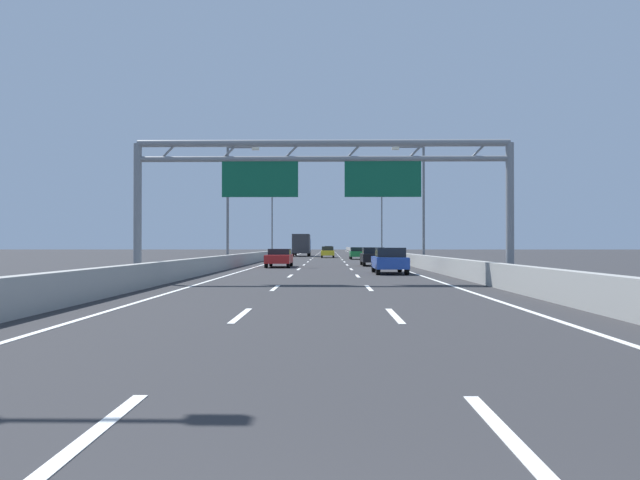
{
  "coord_description": "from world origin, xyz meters",
  "views": [
    {
      "loc": [
        0.26,
        -1.56,
        1.65
      ],
      "look_at": [
        -0.55,
        54.05,
        2.13
      ],
      "focal_mm": 33.76,
      "sensor_mm": 36.0,
      "label": 1
    }
  ],
  "objects_px": {
    "streetlamp_right_far": "(380,218)",
    "white_car": "(329,250)",
    "streetlamp_right_mid": "(421,197)",
    "sign_gantry": "(323,174)",
    "streetlamp_left_mid": "(231,198)",
    "green_car": "(357,253)",
    "black_car": "(373,256)",
    "red_car": "(279,258)",
    "streetlamp_left_far": "(274,219)",
    "yellow_car": "(328,252)",
    "box_truck": "(302,244)",
    "blue_car": "(390,261)"
  },
  "relations": [
    {
      "from": "box_truck",
      "to": "white_car",
      "type": "bearing_deg",
      "value": 82.83
    },
    {
      "from": "streetlamp_left_mid",
      "to": "blue_car",
      "type": "bearing_deg",
      "value": -47.44
    },
    {
      "from": "streetlamp_right_mid",
      "to": "blue_car",
      "type": "bearing_deg",
      "value": -106.7
    },
    {
      "from": "streetlamp_left_far",
      "to": "red_car",
      "type": "height_order",
      "value": "streetlamp_left_far"
    },
    {
      "from": "streetlamp_left_far",
      "to": "green_car",
      "type": "relative_size",
      "value": 2.15
    },
    {
      "from": "streetlamp_right_mid",
      "to": "streetlamp_right_far",
      "type": "height_order",
      "value": "same"
    },
    {
      "from": "streetlamp_left_mid",
      "to": "streetlamp_left_far",
      "type": "distance_m",
      "value": 37.14
    },
    {
      "from": "red_car",
      "to": "yellow_car",
      "type": "height_order",
      "value": "yellow_car"
    },
    {
      "from": "streetlamp_right_mid",
      "to": "blue_car",
      "type": "xyz_separation_m",
      "value": [
        -3.68,
        -12.26,
        -4.64
      ]
    },
    {
      "from": "streetlamp_right_far",
      "to": "red_car",
      "type": "relative_size",
      "value": 2.02
    },
    {
      "from": "streetlamp_left_mid",
      "to": "streetlamp_right_far",
      "type": "relative_size",
      "value": 1.0
    },
    {
      "from": "streetlamp_right_mid",
      "to": "streetlamp_left_far",
      "type": "distance_m",
      "value": 40.02
    },
    {
      "from": "black_car",
      "to": "blue_car",
      "type": "height_order",
      "value": "blue_car"
    },
    {
      "from": "blue_car",
      "to": "black_car",
      "type": "bearing_deg",
      "value": 89.83
    },
    {
      "from": "streetlamp_left_mid",
      "to": "streetlamp_right_mid",
      "type": "distance_m",
      "value": 14.93
    },
    {
      "from": "green_car",
      "to": "red_car",
      "type": "height_order",
      "value": "green_car"
    },
    {
      "from": "streetlamp_right_mid",
      "to": "box_truck",
      "type": "bearing_deg",
      "value": 104.7
    },
    {
      "from": "sign_gantry",
      "to": "streetlamp_left_mid",
      "type": "relative_size",
      "value": 1.78
    },
    {
      "from": "streetlamp_right_far",
      "to": "white_car",
      "type": "xyz_separation_m",
      "value": [
        -7.24,
        37.82,
        -4.64
      ]
    },
    {
      "from": "streetlamp_right_far",
      "to": "box_truck",
      "type": "distance_m",
      "value": 13.18
    },
    {
      "from": "streetlamp_left_mid",
      "to": "blue_car",
      "type": "height_order",
      "value": "streetlamp_left_mid"
    },
    {
      "from": "streetlamp_left_mid",
      "to": "red_car",
      "type": "distance_m",
      "value": 6.44
    },
    {
      "from": "yellow_car",
      "to": "box_truck",
      "type": "bearing_deg",
      "value": 110.79
    },
    {
      "from": "black_car",
      "to": "yellow_car",
      "type": "bearing_deg",
      "value": 96.73
    },
    {
      "from": "streetlamp_left_far",
      "to": "streetlamp_right_mid",
      "type": "bearing_deg",
      "value": -68.1
    },
    {
      "from": "streetlamp_right_mid",
      "to": "black_car",
      "type": "bearing_deg",
      "value": 161.77
    },
    {
      "from": "sign_gantry",
      "to": "streetlamp_right_mid",
      "type": "height_order",
      "value": "streetlamp_right_mid"
    },
    {
      "from": "streetlamp_right_mid",
      "to": "streetlamp_right_far",
      "type": "xyz_separation_m",
      "value": [
        0.0,
        37.14,
        0.0
      ]
    },
    {
      "from": "black_car",
      "to": "streetlamp_right_far",
      "type": "bearing_deg",
      "value": 84.22
    },
    {
      "from": "sign_gantry",
      "to": "green_car",
      "type": "relative_size",
      "value": 3.84
    },
    {
      "from": "streetlamp_right_mid",
      "to": "yellow_car",
      "type": "bearing_deg",
      "value": 102.7
    },
    {
      "from": "streetlamp_left_mid",
      "to": "box_truck",
      "type": "xyz_separation_m",
      "value": [
        3.66,
        42.93,
        -3.63
      ]
    },
    {
      "from": "streetlamp_right_far",
      "to": "blue_car",
      "type": "xyz_separation_m",
      "value": [
        -3.68,
        -49.39,
        -4.64
      ]
    },
    {
      "from": "streetlamp_left_mid",
      "to": "blue_car",
      "type": "xyz_separation_m",
      "value": [
        11.25,
        -12.26,
        -4.64
      ]
    },
    {
      "from": "white_car",
      "to": "red_car",
      "type": "height_order",
      "value": "white_car"
    },
    {
      "from": "streetlamp_right_mid",
      "to": "yellow_car",
      "type": "distance_m",
      "value": 33.74
    },
    {
      "from": "streetlamp_left_mid",
      "to": "blue_car",
      "type": "distance_m",
      "value": 17.27
    },
    {
      "from": "streetlamp_right_far",
      "to": "green_car",
      "type": "xyz_separation_m",
      "value": [
        -3.83,
        -13.6,
        -4.66
      ]
    },
    {
      "from": "yellow_car",
      "to": "sign_gantry",
      "type": "bearing_deg",
      "value": -90.15
    },
    {
      "from": "green_car",
      "to": "black_car",
      "type": "xyz_separation_m",
      "value": [
        0.19,
        -22.33,
        0.02
      ]
    },
    {
      "from": "streetlamp_left_mid",
      "to": "green_car",
      "type": "distance_m",
      "value": 26.43
    },
    {
      "from": "streetlamp_left_mid",
      "to": "white_car",
      "type": "distance_m",
      "value": 75.49
    },
    {
      "from": "streetlamp_left_far",
      "to": "box_truck",
      "type": "xyz_separation_m",
      "value": [
        3.66,
        5.8,
        -3.63
      ]
    },
    {
      "from": "red_car",
      "to": "sign_gantry",
      "type": "bearing_deg",
      "value": -79.44
    },
    {
      "from": "streetlamp_left_far",
      "to": "blue_car",
      "type": "bearing_deg",
      "value": -77.16
    },
    {
      "from": "streetlamp_left_far",
      "to": "box_truck",
      "type": "height_order",
      "value": "streetlamp_left_far"
    },
    {
      "from": "streetlamp_left_mid",
      "to": "blue_car",
      "type": "relative_size",
      "value": 2.13
    },
    {
      "from": "green_car",
      "to": "yellow_car",
      "type": "height_order",
      "value": "yellow_car"
    },
    {
      "from": "black_car",
      "to": "streetlamp_right_mid",
      "type": "bearing_deg",
      "value": -18.23
    },
    {
      "from": "streetlamp_left_far",
      "to": "blue_car",
      "type": "distance_m",
      "value": 50.87
    }
  ]
}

